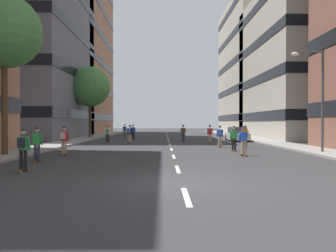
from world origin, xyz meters
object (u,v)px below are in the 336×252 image
at_px(street_tree_mid, 90,87).
at_px(skater_12, 210,133).
at_px(streetlamp_right, 317,89).
at_px(skater_8, 108,133).
at_px(skater_5, 245,135).
at_px(street_tree_near, 4,32).
at_px(skater_11, 64,139).
at_px(skater_1, 125,130).
at_px(skater_2, 23,147).
at_px(skater_3, 234,137).
at_px(skater_4, 243,140).
at_px(skater_9, 130,133).
at_px(skater_10, 37,143).
at_px(skater_7, 220,135).
at_px(skater_6, 133,131).
at_px(skater_0, 183,132).
at_px(parked_car_near, 237,135).

bearing_deg(street_tree_mid, skater_12, -35.21).
distance_m(streetlamp_right, skater_8, 18.67).
distance_m(skater_5, skater_8, 13.16).
relative_size(street_tree_near, skater_11, 5.27).
relative_size(skater_1, skater_2, 1.00).
relative_size(skater_3, skater_12, 1.00).
relative_size(streetlamp_right, skater_4, 3.65).
relative_size(skater_9, skater_10, 1.00).
bearing_deg(skater_12, skater_4, -88.65).
relative_size(street_tree_mid, skater_2, 5.04).
distance_m(streetlamp_right, skater_5, 6.48).
xyz_separation_m(street_tree_near, skater_12, (13.84, 11.90, -6.33)).
distance_m(street_tree_mid, skater_4, 26.25).
bearing_deg(skater_12, street_tree_mid, 144.79).
bearing_deg(skater_7, skater_6, 125.38).
distance_m(skater_1, skater_10, 26.34).
bearing_deg(skater_6, skater_9, -87.14).
height_order(skater_10, skater_11, same).
bearing_deg(skater_0, skater_11, -121.86).
relative_size(skater_8, skater_10, 1.00).
relative_size(street_tree_near, skater_6, 5.27).
distance_m(skater_10, skater_11, 3.30).
xyz_separation_m(skater_2, skater_12, (10.30, 17.53, -0.03)).
xyz_separation_m(skater_5, skater_11, (-12.51, -5.18, 0.03)).
relative_size(streetlamp_right, skater_8, 3.65).
bearing_deg(skater_4, skater_2, -150.94).
bearing_deg(skater_3, skater_9, 135.59).
height_order(streetlamp_right, skater_8, streetlamp_right).
distance_m(street_tree_mid, skater_7, 21.09).
xyz_separation_m(skater_9, skater_12, (7.71, 0.43, -0.03)).
xyz_separation_m(skater_1, skater_8, (-0.20, -11.99, 0.03)).
bearing_deg(skater_9, skater_6, 92.86).
height_order(street_tree_near, street_tree_mid, street_tree_near).
distance_m(street_tree_near, skater_4, 15.47).
height_order(street_tree_mid, skater_4, street_tree_mid).
relative_size(street_tree_mid, skater_11, 5.04).
distance_m(skater_5, skater_12, 6.22).
relative_size(street_tree_mid, skater_6, 5.04).
bearing_deg(skater_6, skater_2, -95.40).
distance_m(parked_car_near, skater_1, 15.77).
relative_size(skater_1, skater_3, 1.00).
xyz_separation_m(street_tree_mid, skater_6, (5.80, -3.47, -5.55)).
height_order(streetlamp_right, skater_1, streetlamp_right).
bearing_deg(skater_4, street_tree_near, -179.01).
height_order(street_tree_near, streetlamp_right, street_tree_near).
bearing_deg(skater_11, streetlamp_right, 2.49).
bearing_deg(streetlamp_right, street_tree_mid, 133.52).
bearing_deg(skater_0, street_tree_mid, 145.79).
bearing_deg(skater_6, skater_12, -38.06).
height_order(skater_4, skater_6, same).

